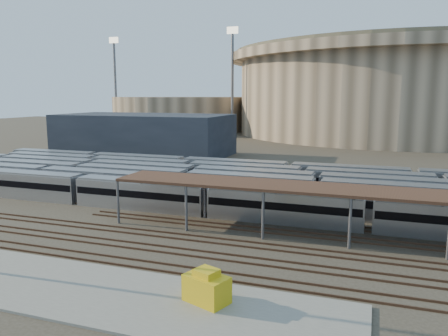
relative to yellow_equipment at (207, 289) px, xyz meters
The scene contains 12 objects.
ground 16.53m from the yellow_equipment, 122.82° to the left, with size 420.00×420.00×0.00m, color #383026.
apron 14.02m from the yellow_equipment, behind, with size 50.00×9.00×0.20m, color gray.
subway_trains 33.05m from the yellow_equipment, 101.75° to the left, with size 128.26×23.90×3.60m.
inspection_shed 22.45m from the yellow_equipment, 53.80° to the left, with size 60.30×6.00×5.30m.
empty_tracks 12.62m from the yellow_equipment, 135.26° to the left, with size 170.00×9.62×0.18m.
stadium 155.45m from the yellow_equipment, 84.04° to the left, with size 124.00×124.00×32.50m.
secondary_arena 159.62m from the yellow_equipment, 115.60° to the left, with size 56.00×56.00×14.00m, color tan.
service_building 81.77m from the yellow_equipment, 122.54° to the left, with size 42.00×20.00×10.00m, color #1E232D.
floodlight_0 131.28m from the yellow_equipment, 107.45° to the left, with size 4.00×1.00×38.40m.
floodlight_1 164.68m from the yellow_equipment, 125.06° to the left, with size 4.00×1.00×38.40m.
floodlight_3 175.96m from the yellow_equipment, 96.22° to the left, with size 4.00×1.00×38.40m.
yellow_equipment is the anchor object (origin of this frame).
Camera 1 is at (19.64, -40.71, 14.60)m, focal length 35.00 mm.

